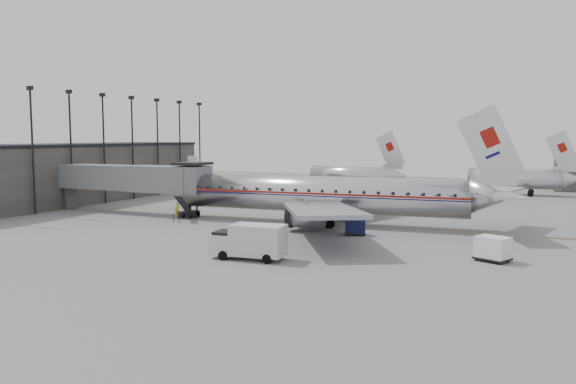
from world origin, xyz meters
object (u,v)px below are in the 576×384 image
(baggage_cart_navy, at_px, (355,227))
(baggage_cart_white, at_px, (493,248))
(ramp_worker, at_px, (177,210))
(service_van, at_px, (249,241))
(airliner, at_px, (325,195))

(baggage_cart_navy, relative_size, baggage_cart_white, 0.79)
(ramp_worker, bearing_deg, baggage_cart_navy, -16.58)
(service_van, distance_m, baggage_cart_white, 18.34)
(service_van, height_order, baggage_cart_white, service_van)
(baggage_cart_white, distance_m, ramp_worker, 36.38)
(airliner, relative_size, baggage_cart_white, 13.55)
(ramp_worker, bearing_deg, airliner, -1.22)
(airliner, distance_m, baggage_cart_white, 21.53)
(baggage_cart_navy, bearing_deg, ramp_worker, 150.76)
(baggage_cart_navy, xyz_separation_m, baggage_cart_white, (12.78, -6.54, 0.20))
(airliner, bearing_deg, ramp_worker, -176.47)
(baggage_cart_navy, height_order, baggage_cart_white, baggage_cart_white)
(airliner, distance_m, baggage_cart_navy, 7.71)
(baggage_cart_navy, relative_size, ramp_worker, 1.34)
(service_van, distance_m, ramp_worker, 24.34)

